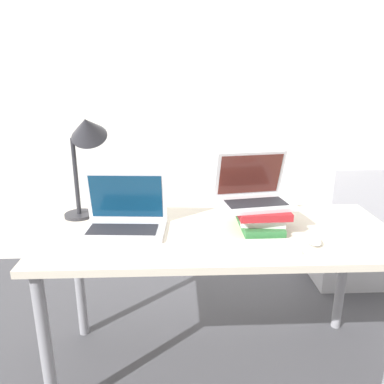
{
  "coord_description": "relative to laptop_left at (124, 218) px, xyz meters",
  "views": [
    {
      "loc": [
        -0.18,
        -1.17,
        1.36
      ],
      "look_at": [
        -0.12,
        0.32,
        0.89
      ],
      "focal_mm": 35.0,
      "sensor_mm": 36.0,
      "label": 1
    }
  ],
  "objects": [
    {
      "name": "laptop_on_books",
      "position": [
        0.57,
        0.03,
        0.1
      ],
      "size": [
        0.35,
        0.27,
        0.23
      ],
      "color": "silver",
      "rests_on": "book_stack"
    },
    {
      "name": "laptop_left",
      "position": [
        0.0,
        0.0,
        0.0
      ],
      "size": [
        0.37,
        0.26,
        0.25
      ],
      "color": "silver",
      "rests_on": "desk"
    },
    {
      "name": "desk_lamp",
      "position": [
        -0.17,
        0.13,
        0.33
      ],
      "size": [
        0.23,
        0.2,
        0.52
      ],
      "color": "#28282D",
      "rests_on": "desk"
    },
    {
      "name": "mini_fridge",
      "position": [
        1.42,
        0.8,
        -0.34
      ],
      "size": [
        0.52,
        0.53,
        0.83
      ],
      "color": "silver",
      "rests_on": "ground_plane"
    },
    {
      "name": "desk",
      "position": [
        0.42,
        -0.04,
        -0.13
      ],
      "size": [
        1.53,
        0.65,
        0.71
      ],
      "color": "beige",
      "rests_on": "ground_plane"
    },
    {
      "name": "wall_back",
      "position": [
        0.42,
        1.15,
        0.59
      ],
      "size": [
        8.0,
        0.05,
        2.7
      ],
      "color": "silver",
      "rests_on": "ground_plane"
    },
    {
      "name": "mouse",
      "position": [
        0.78,
        -0.18,
        -0.03
      ],
      "size": [
        0.06,
        0.11,
        0.03
      ],
      "color": "white",
      "rests_on": "desk"
    },
    {
      "name": "wireless_keyboard",
      "position": [
        0.56,
        -0.22,
        -0.04
      ],
      "size": [
        0.29,
        0.13,
        0.01
      ],
      "color": "white",
      "rests_on": "desk"
    },
    {
      "name": "book_stack",
      "position": [
        0.6,
        -0.0,
        0.0
      ],
      "size": [
        0.23,
        0.27,
        0.1
      ],
      "color": "#33753D",
      "rests_on": "desk"
    }
  ]
}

